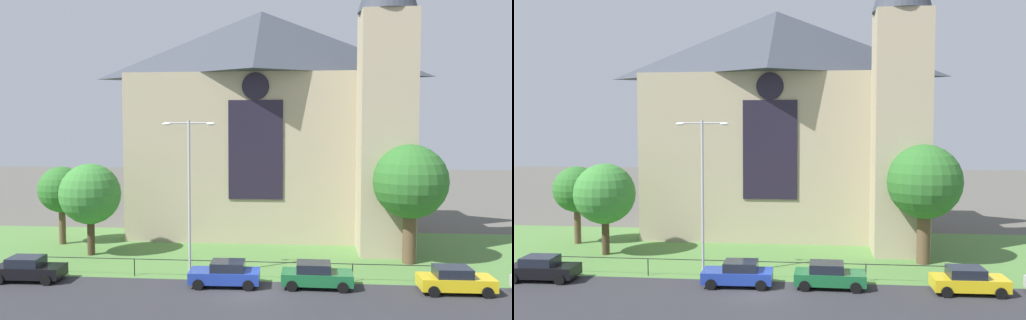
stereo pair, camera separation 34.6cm
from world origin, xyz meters
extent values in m
plane|color=#56544C|center=(0.00, 10.00, 0.00)|extent=(160.00, 160.00, 0.00)
cube|color=#2D2D33|center=(0.00, -2.00, 0.00)|extent=(120.00, 8.00, 0.01)
cube|color=#517F3D|center=(0.00, 8.00, 0.00)|extent=(120.00, 20.00, 0.01)
cube|color=tan|center=(-0.70, 18.30, 7.00)|extent=(22.00, 12.00, 14.00)
pyramid|color=#383D47|center=(-0.70, 18.30, 17.00)|extent=(22.00, 12.00, 6.00)
cube|color=black|center=(-0.70, 12.25, 7.70)|extent=(4.40, 0.16, 8.00)
cylinder|color=black|center=(-0.70, 12.25, 12.80)|extent=(2.20, 0.15, 2.20)
cube|color=tan|center=(9.30, 10.30, 9.00)|extent=(4.00, 4.00, 18.00)
cylinder|color=black|center=(-0.70, 2.50, 1.10)|extent=(27.66, 0.05, 0.05)
cylinder|color=black|center=(-14.53, 2.50, 0.55)|extent=(0.07, 0.07, 1.10)
cylinder|color=black|center=(-7.62, 2.50, 0.55)|extent=(0.06, 0.07, 1.10)
cylinder|color=black|center=(-0.70, 2.50, 0.55)|extent=(0.06, 0.07, 1.10)
cylinder|color=black|center=(6.21, 2.50, 0.55)|extent=(0.06, 0.07, 1.10)
cylinder|color=black|center=(13.13, 2.50, 0.55)|extent=(0.07, 0.07, 1.10)
cylinder|color=#423021|center=(-12.61, 7.62, 1.45)|extent=(0.54, 0.54, 2.90)
sphere|color=#387F33|center=(-12.61, 7.62, 4.59)|extent=(4.51, 4.51, 4.51)
cylinder|color=brown|center=(-16.43, 10.98, 1.54)|extent=(0.53, 0.53, 3.08)
sphere|color=#2D6B28|center=(-16.43, 10.98, 4.48)|extent=(3.72, 3.72, 3.72)
cylinder|color=brown|center=(10.56, 7.31, 1.91)|extent=(0.91, 0.91, 3.83)
sphere|color=#2D6B28|center=(10.56, 7.31, 5.77)|extent=(5.18, 5.18, 5.18)
cylinder|color=#B2B2B7|center=(-3.98, 2.40, 4.99)|extent=(0.16, 0.16, 9.99)
cylinder|color=#B2B2B7|center=(-4.68, 2.40, 9.79)|extent=(1.40, 0.10, 0.10)
cylinder|color=#B2B2B7|center=(-3.28, 2.40, 9.79)|extent=(1.40, 0.10, 0.10)
ellipsoid|color=white|center=(-5.38, 2.40, 9.74)|extent=(0.57, 0.26, 0.20)
ellipsoid|color=white|center=(-2.58, 2.40, 9.74)|extent=(0.57, 0.26, 0.20)
cube|color=black|center=(-13.78, 0.86, 0.61)|extent=(4.25, 1.92, 0.70)
cube|color=black|center=(-13.98, 0.86, 1.23)|extent=(2.05, 1.66, 0.55)
cylinder|color=black|center=(-12.34, 1.81, 0.32)|extent=(0.65, 0.24, 0.64)
cylinder|color=black|center=(-12.28, 0.01, 0.32)|extent=(0.65, 0.24, 0.64)
cylinder|color=black|center=(-15.27, 1.72, 0.32)|extent=(0.65, 0.24, 0.64)
cube|color=#1E3899|center=(-1.53, 0.92, 0.61)|extent=(4.26, 1.93, 0.70)
cube|color=black|center=(-1.33, 0.92, 1.23)|extent=(2.05, 1.66, 0.55)
cylinder|color=black|center=(-2.97, -0.03, 0.32)|extent=(0.65, 0.24, 0.64)
cylinder|color=black|center=(-3.03, 1.77, 0.32)|extent=(0.65, 0.24, 0.64)
cylinder|color=black|center=(-0.03, 0.06, 0.32)|extent=(0.65, 0.24, 0.64)
cylinder|color=black|center=(-0.09, 1.86, 0.32)|extent=(0.65, 0.24, 0.64)
cube|color=#196033|center=(3.99, 1.09, 0.61)|extent=(4.22, 1.86, 0.70)
cube|color=black|center=(3.79, 1.09, 1.23)|extent=(2.02, 1.63, 0.55)
cylinder|color=black|center=(5.47, 1.97, 0.32)|extent=(0.64, 0.23, 0.64)
cylinder|color=black|center=(5.45, 0.17, 0.32)|extent=(0.64, 0.23, 0.64)
cylinder|color=black|center=(2.53, 2.01, 0.32)|extent=(0.64, 0.23, 0.64)
cylinder|color=black|center=(2.51, 0.21, 0.32)|extent=(0.64, 0.23, 0.64)
cube|color=gold|center=(11.93, 0.83, 0.61)|extent=(4.24, 1.90, 0.70)
cube|color=black|center=(11.73, 0.82, 1.23)|extent=(2.04, 1.65, 0.55)
cylinder|color=black|center=(13.38, 1.76, 0.32)|extent=(0.65, 0.24, 0.64)
cylinder|color=black|center=(13.42, -0.04, 0.32)|extent=(0.65, 0.24, 0.64)
cylinder|color=black|center=(10.44, 1.69, 0.32)|extent=(0.65, 0.24, 0.64)
cylinder|color=black|center=(10.49, -0.11, 0.32)|extent=(0.65, 0.24, 0.64)
camera|label=1|loc=(3.14, -29.77, 9.57)|focal=36.82mm
camera|label=2|loc=(3.48, -29.74, 9.57)|focal=36.82mm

